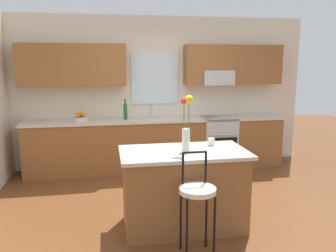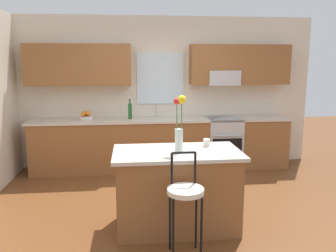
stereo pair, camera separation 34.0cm
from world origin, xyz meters
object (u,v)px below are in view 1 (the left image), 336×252
Objects in this scene: mug_ceramic at (211,142)px; oven_range at (217,142)px; fruit_bowl_oranges at (80,117)px; bottle_olive_oil at (125,111)px; bar_stool_near at (197,195)px; kitchen_island at (183,189)px; flower_vase at (186,126)px.

oven_range is at bearing 69.56° from mug_ceramic.
bottle_olive_oil is (0.76, -0.01, 0.09)m from fruit_bowl_oranges.
bar_stool_near is 11.58× the size of mug_ceramic.
oven_range is 2.63× the size of bottle_olive_oil.
kitchen_island is 0.63m from bar_stool_near.
bar_stool_near is at bearing -111.92° from oven_range.
fruit_bowl_oranges reaches higher than kitchen_island.
fruit_bowl_oranges is at bearing 114.27° from bar_stool_near.
flower_vase is (0.02, 0.57, 0.58)m from bar_stool_near.
kitchen_island is 4.10× the size of bottle_olive_oil.
oven_range is at bearing 62.87° from kitchen_island.
bottle_olive_oil is (-0.90, 2.06, 0.10)m from mug_ceramic.
bottle_olive_oil is (-0.54, 2.28, -0.15)m from flower_vase.
mug_ceramic is 2.25m from bottle_olive_oil.
mug_ceramic is at bearing -66.39° from bottle_olive_oil.
oven_range is at bearing -0.71° from fruit_bowl_oranges.
mug_ceramic reaches higher than oven_range.
oven_range is at bearing 68.08° from bar_stool_near.
oven_range is 2.49m from kitchen_island.
oven_range is 0.64× the size of kitchen_island.
oven_range is 1.45× the size of flower_vase.
mug_ceramic is at bearing -51.23° from fruit_bowl_oranges.
fruit_bowl_oranges is (-2.42, 0.03, 0.52)m from oven_range.
fruit_bowl_oranges reaches higher than mug_ceramic.
fruit_bowl_oranges is 0.76m from bottle_olive_oil.
fruit_bowl_oranges is at bearing 119.71° from flower_vase.
bar_stool_near is (-1.14, -2.82, 0.18)m from oven_range.
flower_vase is at bearing -148.94° from mug_ceramic.
flower_vase reaches higher than fruit_bowl_oranges.
kitchen_island is at bearing -154.75° from mug_ceramic.
bottle_olive_oil reaches higher than fruit_bowl_oranges.
bottle_olive_oil is (-1.66, 0.02, 0.60)m from oven_range.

